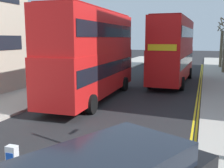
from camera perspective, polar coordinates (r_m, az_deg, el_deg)
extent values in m
cube|color=#ADA89E|center=(20.72, -14.07, -1.52)|extent=(4.00, 80.00, 0.14)
cube|color=yellow|center=(15.58, 17.47, -5.55)|extent=(0.10, 56.00, 0.01)
cube|color=yellow|center=(15.58, 16.88, -5.52)|extent=(0.10, 56.00, 0.01)
cube|color=white|center=(7.84, -19.93, -15.21)|extent=(0.28, 0.20, 0.95)
cube|color=blue|center=(7.69, -20.52, -14.20)|extent=(0.22, 0.01, 0.26)
cube|color=red|center=(17.74, -4.02, 2.39)|extent=(2.72, 10.85, 2.60)
cube|color=red|center=(17.61, -4.12, 10.65)|extent=(2.66, 10.63, 2.50)
cube|color=black|center=(17.71, -4.03, 3.36)|extent=(2.74, 10.42, 0.84)
cube|color=black|center=(17.61, -4.12, 10.98)|extent=(2.72, 10.20, 0.80)
cube|color=yellow|center=(22.71, 0.96, 7.90)|extent=(2.00, 0.10, 0.44)
cube|color=maroon|center=(17.68, -4.17, 14.87)|extent=(2.45, 9.76, 0.10)
cylinder|color=black|center=(21.45, -3.82, 0.34)|extent=(0.32, 1.05, 1.04)
cylinder|color=black|center=(20.69, 2.65, 0.01)|extent=(0.32, 1.05, 1.04)
cylinder|color=black|center=(15.52, -12.83, -3.44)|extent=(0.32, 1.05, 1.04)
cylinder|color=black|center=(14.44, -4.21, -4.19)|extent=(0.32, 1.05, 1.04)
cube|color=red|center=(24.81, 12.46, 4.23)|extent=(2.85, 10.88, 2.60)
cube|color=red|center=(24.71, 12.68, 10.12)|extent=(2.79, 10.66, 2.50)
cube|color=black|center=(24.78, 12.49, 4.92)|extent=(2.87, 10.44, 0.84)
cube|color=black|center=(24.71, 12.69, 10.35)|extent=(2.85, 10.23, 0.80)
cube|color=yellow|center=(19.41, 10.34, 7.47)|extent=(2.00, 0.13, 0.44)
cube|color=maroon|center=(24.76, 12.79, 13.13)|extent=(2.57, 9.79, 0.10)
cylinder|color=black|center=(21.51, 14.36, 0.08)|extent=(0.33, 1.05, 1.04)
cylinder|color=black|center=(21.90, 7.86, 0.46)|extent=(0.33, 1.05, 1.04)
cylinder|color=black|center=(28.11, 15.87, 2.18)|extent=(0.33, 1.05, 1.04)
cylinder|color=black|center=(28.42, 10.84, 2.45)|extent=(0.33, 1.05, 1.04)
cylinder|color=#6B6047|center=(33.14, 21.81, 11.93)|extent=(0.33, 1.14, 0.84)
cylinder|color=#6B6047|center=(38.96, 21.73, 6.74)|extent=(0.37, 0.37, 4.72)
cylinder|color=#6B6047|center=(39.45, 22.27, 10.72)|extent=(1.07, 0.58, 0.84)
cylinder|color=#6B6047|center=(39.09, 21.35, 10.69)|extent=(0.43, 0.91, 0.70)
cylinder|color=#6B6047|center=(38.66, 21.53, 10.68)|extent=(0.69, 0.74, 0.67)
cylinder|color=#6B6047|center=(38.23, 22.29, 11.01)|extent=(1.54, 0.44, 1.14)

